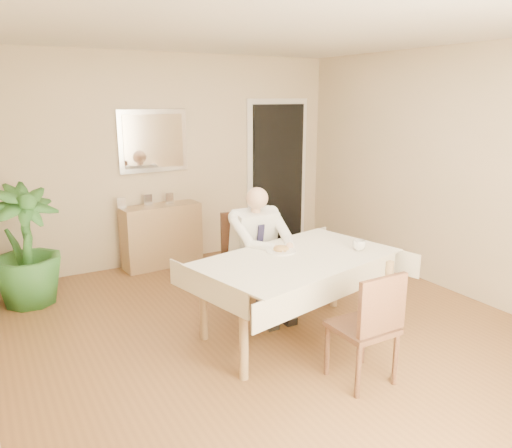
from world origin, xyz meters
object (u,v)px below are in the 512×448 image
dining_table (297,266)px  chair_far (248,253)px  chair_near (370,323)px  seated_man (262,246)px  potted_palm (25,246)px  sideboard (162,236)px  coffee_mug (359,245)px

dining_table → chair_far: 0.90m
chair_near → seated_man: seated_man is taller
dining_table → seated_man: 0.59m
chair_near → seated_man: size_ratio=0.71×
dining_table → seated_man: seated_man is taller
chair_near → seated_man: (-0.04, 1.48, 0.20)m
chair_near → potted_palm: (-2.00, 2.87, 0.12)m
seated_man → sideboard: seated_man is taller
coffee_mug → chair_near: bearing=-125.2°
dining_table → coffee_mug: size_ratio=16.94×
chair_near → dining_table: bearing=92.3°
chair_near → sideboard: (-0.41, 3.34, -0.11)m
chair_far → chair_near: (0.04, -1.77, -0.04)m
coffee_mug → sideboard: size_ratio=0.12×
dining_table → seated_man: (-0.00, 0.59, 0.02)m
chair_far → chair_near: 1.77m
coffee_mug → sideboard: bearing=110.5°
sideboard → potted_palm: (-1.59, -0.47, 0.23)m
sideboard → potted_palm: size_ratio=0.79×
sideboard → potted_palm: 1.67m
chair_near → coffee_mug: chair_near is taller
seated_man → potted_palm: bearing=144.7°
chair_far → potted_palm: size_ratio=0.77×
chair_far → seated_man: size_ratio=0.77×
dining_table → chair_far: bearing=77.2°
chair_far → dining_table: bearing=-82.6°
chair_far → potted_palm: potted_palm is taller
chair_near → seated_man: 1.49m
sideboard → potted_palm: potted_palm is taller
dining_table → potted_palm: (-1.96, 1.98, -0.05)m
seated_man → sideboard: size_ratio=1.28×
dining_table → seated_man: size_ratio=1.55×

